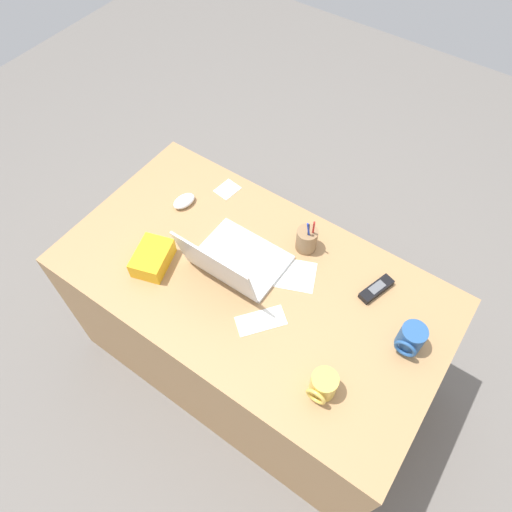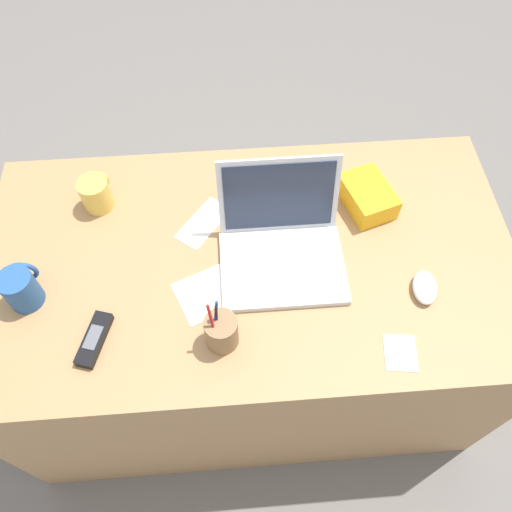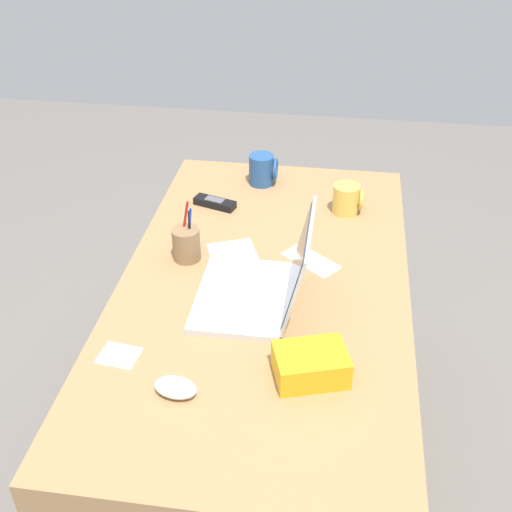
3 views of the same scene
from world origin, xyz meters
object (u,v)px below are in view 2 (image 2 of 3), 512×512
object	(u,v)px
coffee_mug_tall	(96,193)
cordless_phone	(94,339)
computer_mouse	(425,287)
snack_bag	(367,196)
coffee_mug_white	(21,288)
pen_holder	(221,331)
laptop	(281,244)

from	to	relation	value
coffee_mug_tall	cordless_phone	distance (m)	0.43
coffee_mug_tall	computer_mouse	bearing A→B (deg)	-22.34
coffee_mug_tall	snack_bag	distance (m)	0.76
coffee_mug_tall	coffee_mug_white	bearing A→B (deg)	-117.92
coffee_mug_white	pen_holder	distance (m)	0.51
coffee_mug_white	cordless_phone	world-z (taller)	coffee_mug_white
coffee_mug_white	pen_holder	xyz separation A→B (m)	(0.49, -0.15, -0.00)
coffee_mug_white	snack_bag	xyz separation A→B (m)	(0.91, 0.23, -0.02)
computer_mouse	coffee_mug_white	bearing A→B (deg)	-173.13
coffee_mug_white	pen_holder	size ratio (longest dim) A/B	0.60
laptop	cordless_phone	xyz separation A→B (m)	(-0.47, -0.22, -0.04)
coffee_mug_white	coffee_mug_tall	size ratio (longest dim) A/B	1.09
cordless_phone	snack_bag	xyz separation A→B (m)	(0.73, 0.37, 0.02)
computer_mouse	cordless_phone	bearing A→B (deg)	-164.65
coffee_mug_tall	snack_bag	bearing A→B (deg)	-4.50
coffee_mug_tall	pen_holder	xyz separation A→B (m)	(0.33, -0.45, 0.00)
computer_mouse	cordless_phone	distance (m)	0.83
cordless_phone	computer_mouse	bearing A→B (deg)	5.30
laptop	computer_mouse	xyz separation A→B (m)	(0.35, -0.14, -0.03)
computer_mouse	coffee_mug_tall	distance (m)	0.92
pen_holder	coffee_mug_white	bearing A→B (deg)	162.58
laptop	computer_mouse	distance (m)	0.38
computer_mouse	snack_bag	xyz separation A→B (m)	(-0.10, 0.29, 0.02)
coffee_mug_white	coffee_mug_tall	distance (m)	0.33
coffee_mug_white	cordless_phone	bearing A→B (deg)	-36.42
computer_mouse	cordless_phone	xyz separation A→B (m)	(-0.83, -0.08, -0.00)
coffee_mug_white	computer_mouse	bearing A→B (deg)	-3.18
cordless_phone	laptop	bearing A→B (deg)	24.44
computer_mouse	snack_bag	bearing A→B (deg)	118.24
cordless_phone	pen_holder	world-z (taller)	pen_holder
laptop	coffee_mug_white	distance (m)	0.66
coffee_mug_tall	pen_holder	distance (m)	0.56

